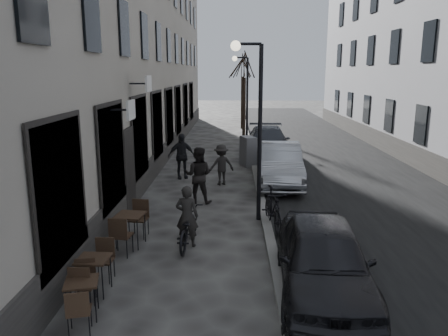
{
  "coord_description": "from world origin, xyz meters",
  "views": [
    {
      "loc": [
        -0.75,
        -6.26,
        4.27
      ],
      "look_at": [
        -0.99,
        4.88,
        1.8
      ],
      "focal_mm": 35.0,
      "sensor_mm": 36.0,
      "label": 1
    }
  ],
  "objects_px": {
    "bistro_set_a": "(82,295)",
    "moped": "(273,209)",
    "streetlamp_near": "(254,112)",
    "pedestrian_far": "(181,156)",
    "pedestrian_mid": "(221,165)",
    "bistro_set_b": "(94,272)",
    "car_near": "(323,259)",
    "car_far": "(268,142)",
    "streetlamp_far": "(244,92)",
    "tree_far": "(242,66)",
    "bistro_set_c": "(130,226)",
    "tree_near": "(244,65)",
    "car_mid": "(279,164)",
    "bicycle": "(187,228)",
    "pedestrian_near": "(198,175)",
    "utility_cabinet": "(248,151)"
  },
  "relations": [
    {
      "from": "bistro_set_a",
      "to": "utility_cabinet",
      "type": "bearing_deg",
      "value": 62.24
    },
    {
      "from": "streetlamp_far",
      "to": "car_mid",
      "type": "relative_size",
      "value": 1.07
    },
    {
      "from": "bistro_set_a",
      "to": "streetlamp_near",
      "type": "bearing_deg",
      "value": 45.54
    },
    {
      "from": "pedestrian_mid",
      "to": "car_mid",
      "type": "relative_size",
      "value": 0.33
    },
    {
      "from": "bistro_set_b",
      "to": "pedestrian_near",
      "type": "height_order",
      "value": "pedestrian_near"
    },
    {
      "from": "bicycle",
      "to": "car_near",
      "type": "height_order",
      "value": "car_near"
    },
    {
      "from": "pedestrian_mid",
      "to": "car_near",
      "type": "distance_m",
      "value": 8.71
    },
    {
      "from": "utility_cabinet",
      "to": "pedestrian_mid",
      "type": "bearing_deg",
      "value": -128.44
    },
    {
      "from": "pedestrian_mid",
      "to": "bistro_set_b",
      "type": "bearing_deg",
      "value": 54.01
    },
    {
      "from": "pedestrian_mid",
      "to": "car_mid",
      "type": "height_order",
      "value": "pedestrian_mid"
    },
    {
      "from": "moped",
      "to": "car_near",
      "type": "bearing_deg",
      "value": -87.3
    },
    {
      "from": "tree_near",
      "to": "bistro_set_c",
      "type": "height_order",
      "value": "tree_near"
    },
    {
      "from": "utility_cabinet",
      "to": "bistro_set_a",
      "type": "bearing_deg",
      "value": -124.74
    },
    {
      "from": "car_near",
      "to": "pedestrian_mid",
      "type": "bearing_deg",
      "value": 108.95
    },
    {
      "from": "car_far",
      "to": "streetlamp_far",
      "type": "bearing_deg",
      "value": 117.97
    },
    {
      "from": "tree_near",
      "to": "car_mid",
      "type": "distance_m",
      "value": 11.49
    },
    {
      "from": "bistro_set_b",
      "to": "car_mid",
      "type": "bearing_deg",
      "value": 64.91
    },
    {
      "from": "pedestrian_far",
      "to": "bistro_set_c",
      "type": "bearing_deg",
      "value": -111.76
    },
    {
      "from": "tree_near",
      "to": "car_far",
      "type": "xyz_separation_m",
      "value": [
        1.1,
        -5.3,
        -3.91
      ]
    },
    {
      "from": "car_near",
      "to": "moped",
      "type": "height_order",
      "value": "car_near"
    },
    {
      "from": "utility_cabinet",
      "to": "pedestrian_near",
      "type": "height_order",
      "value": "pedestrian_near"
    },
    {
      "from": "bistro_set_c",
      "to": "moped",
      "type": "distance_m",
      "value": 3.86
    },
    {
      "from": "pedestrian_near",
      "to": "moped",
      "type": "distance_m",
      "value": 3.35
    },
    {
      "from": "pedestrian_mid",
      "to": "pedestrian_far",
      "type": "xyz_separation_m",
      "value": [
        -1.65,
        1.0,
        0.14
      ]
    },
    {
      "from": "car_near",
      "to": "moped",
      "type": "relative_size",
      "value": 2.2
    },
    {
      "from": "pedestrian_far",
      "to": "car_mid",
      "type": "bearing_deg",
      "value": -29.77
    },
    {
      "from": "bistro_set_c",
      "to": "car_near",
      "type": "relative_size",
      "value": 0.39
    },
    {
      "from": "car_mid",
      "to": "pedestrian_far",
      "type": "bearing_deg",
      "value": 170.84
    },
    {
      "from": "streetlamp_near",
      "to": "tree_far",
      "type": "bearing_deg",
      "value": 89.8
    },
    {
      "from": "streetlamp_near",
      "to": "utility_cabinet",
      "type": "height_order",
      "value": "streetlamp_near"
    },
    {
      "from": "streetlamp_far",
      "to": "moped",
      "type": "height_order",
      "value": "streetlamp_far"
    },
    {
      "from": "pedestrian_near",
      "to": "car_near",
      "type": "distance_m",
      "value": 6.73
    },
    {
      "from": "bistro_set_a",
      "to": "moped",
      "type": "height_order",
      "value": "moped"
    },
    {
      "from": "bistro_set_a",
      "to": "utility_cabinet",
      "type": "distance_m",
      "value": 13.19
    },
    {
      "from": "moped",
      "to": "bistro_set_c",
      "type": "bearing_deg",
      "value": -168.74
    },
    {
      "from": "pedestrian_mid",
      "to": "car_near",
      "type": "xyz_separation_m",
      "value": [
        2.21,
        -8.43,
        -0.05
      ]
    },
    {
      "from": "bistro_set_c",
      "to": "moped",
      "type": "height_order",
      "value": "moped"
    },
    {
      "from": "streetlamp_near",
      "to": "pedestrian_far",
      "type": "distance_m",
      "value": 6.13
    },
    {
      "from": "streetlamp_far",
      "to": "bistro_set_b",
      "type": "bearing_deg",
      "value": -101.32
    },
    {
      "from": "pedestrian_mid",
      "to": "car_far",
      "type": "height_order",
      "value": "pedestrian_mid"
    },
    {
      "from": "car_near",
      "to": "car_far",
      "type": "relative_size",
      "value": 0.82
    },
    {
      "from": "tree_far",
      "to": "utility_cabinet",
      "type": "xyz_separation_m",
      "value": [
        0.02,
        -13.54,
        -3.98
      ]
    },
    {
      "from": "bistro_set_b",
      "to": "car_mid",
      "type": "relative_size",
      "value": 0.31
    },
    {
      "from": "bicycle",
      "to": "car_near",
      "type": "distance_m",
      "value": 3.74
    },
    {
      "from": "pedestrian_mid",
      "to": "streetlamp_far",
      "type": "bearing_deg",
      "value": -118.48
    },
    {
      "from": "bistro_set_c",
      "to": "pedestrian_near",
      "type": "relative_size",
      "value": 0.9
    },
    {
      "from": "bistro_set_c",
      "to": "car_far",
      "type": "xyz_separation_m",
      "value": [
        4.3,
        11.73,
        0.26
      ]
    },
    {
      "from": "pedestrian_far",
      "to": "moped",
      "type": "distance_m",
      "value": 6.65
    },
    {
      "from": "utility_cabinet",
      "to": "car_far",
      "type": "bearing_deg",
      "value": 44.26
    },
    {
      "from": "pedestrian_near",
      "to": "pedestrian_mid",
      "type": "distance_m",
      "value": 2.46
    }
  ]
}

